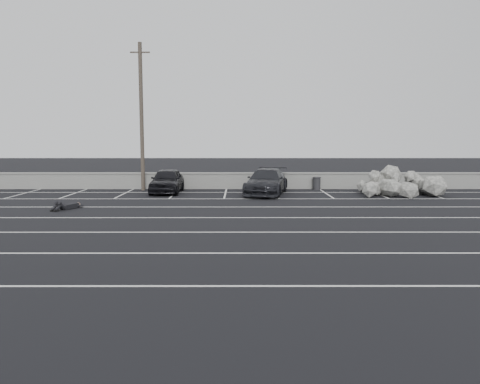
{
  "coord_description": "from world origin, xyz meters",
  "views": [
    {
      "loc": [
        1.83,
        -16.14,
        3.31
      ],
      "look_at": [
        1.86,
        3.65,
        1.0
      ],
      "focal_mm": 35.0,
      "sensor_mm": 36.0,
      "label": 1
    }
  ],
  "objects_px": {
    "utility_pole": "(142,117)",
    "person": "(71,204)",
    "trash_bin": "(317,183)",
    "car_left": "(167,181)",
    "riprap_pile": "(403,186)",
    "car_right": "(266,182)"
  },
  "relations": [
    {
      "from": "car_right",
      "to": "riprap_pile",
      "type": "height_order",
      "value": "car_right"
    },
    {
      "from": "utility_pole",
      "to": "trash_bin",
      "type": "bearing_deg",
      "value": 1.4
    },
    {
      "from": "car_left",
      "to": "trash_bin",
      "type": "height_order",
      "value": "car_left"
    },
    {
      "from": "car_left",
      "to": "utility_pole",
      "type": "height_order",
      "value": "utility_pole"
    },
    {
      "from": "person",
      "to": "car_right",
      "type": "bearing_deg",
      "value": 53.43
    },
    {
      "from": "trash_bin",
      "to": "riprap_pile",
      "type": "relative_size",
      "value": 0.16
    },
    {
      "from": "riprap_pile",
      "to": "trash_bin",
      "type": "bearing_deg",
      "value": 147.66
    },
    {
      "from": "person",
      "to": "utility_pole",
      "type": "bearing_deg",
      "value": 99.73
    },
    {
      "from": "car_left",
      "to": "person",
      "type": "height_order",
      "value": "car_left"
    },
    {
      "from": "car_right",
      "to": "person",
      "type": "relative_size",
      "value": 2.16
    },
    {
      "from": "car_left",
      "to": "person",
      "type": "relative_size",
      "value": 1.81
    },
    {
      "from": "utility_pole",
      "to": "trash_bin",
      "type": "xyz_separation_m",
      "value": [
        11.01,
        0.27,
        -4.2
      ]
    },
    {
      "from": "utility_pole",
      "to": "person",
      "type": "distance_m",
      "value": 8.99
    },
    {
      "from": "trash_bin",
      "to": "utility_pole",
      "type": "bearing_deg",
      "value": -178.6
    },
    {
      "from": "trash_bin",
      "to": "car_left",
      "type": "bearing_deg",
      "value": -170.43
    },
    {
      "from": "car_right",
      "to": "riprap_pile",
      "type": "bearing_deg",
      "value": 8.87
    },
    {
      "from": "riprap_pile",
      "to": "utility_pole",
      "type": "bearing_deg",
      "value": 170.55
    },
    {
      "from": "trash_bin",
      "to": "person",
      "type": "xyz_separation_m",
      "value": [
        -12.84,
        -7.9,
        -0.19
      ]
    },
    {
      "from": "utility_pole",
      "to": "person",
      "type": "bearing_deg",
      "value": -103.47
    },
    {
      "from": "car_left",
      "to": "utility_pole",
      "type": "xyz_separation_m",
      "value": [
        -1.72,
        1.3,
        3.87
      ]
    },
    {
      "from": "trash_bin",
      "to": "riprap_pile",
      "type": "xyz_separation_m",
      "value": [
        4.5,
        -2.85,
        0.09
      ]
    },
    {
      "from": "car_left",
      "to": "car_right",
      "type": "relative_size",
      "value": 0.84
    }
  ]
}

